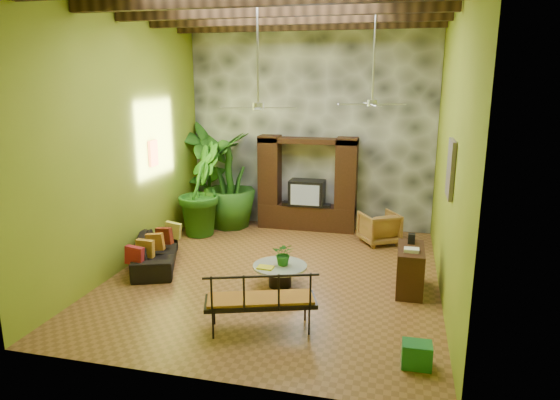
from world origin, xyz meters
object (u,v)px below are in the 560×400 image
(ceiling_fan_back, at_px, (372,92))
(green_bin, at_px, (417,355))
(wicker_armchair, at_px, (379,228))
(tall_plant_a, at_px, (207,172))
(tall_plant_c, at_px, (229,180))
(ceiling_fan_front, at_px, (258,94))
(coffee_table, at_px, (280,273))
(entertainment_center, at_px, (307,191))
(iron_bench, at_px, (259,299))
(side_console, at_px, (410,269))
(sofa, at_px, (156,252))
(tall_plant_b, at_px, (200,189))

(ceiling_fan_back, xyz_separation_m, green_bin, (0.95, -3.76, -3.23))
(wicker_armchair, height_order, tall_plant_a, tall_plant_a)
(wicker_armchair, bearing_deg, tall_plant_c, -36.82)
(ceiling_fan_front, xyz_separation_m, coffee_table, (0.40, -0.07, -3.15))
(wicker_armchair, distance_m, tall_plant_c, 3.85)
(tall_plant_a, bearing_deg, wicker_armchair, -9.36)
(wicker_armchair, bearing_deg, entertainment_center, -51.82)
(ceiling_fan_front, bearing_deg, green_bin, -38.16)
(iron_bench, relative_size, side_console, 1.74)
(ceiling_fan_front, bearing_deg, sofa, 172.01)
(tall_plant_c, relative_size, green_bin, 6.23)
(sofa, distance_m, tall_plant_b, 2.35)
(entertainment_center, relative_size, tall_plant_b, 1.10)
(ceiling_fan_back, height_order, side_console, ceiling_fan_back)
(ceiling_fan_front, bearing_deg, iron_bench, -74.19)
(entertainment_center, xyz_separation_m, ceiling_fan_back, (1.60, -1.94, 2.44))
(ceiling_fan_back, bearing_deg, iron_bench, -111.12)
(sofa, height_order, green_bin, sofa)
(ceiling_fan_back, height_order, tall_plant_c, ceiling_fan_back)
(ceiling_fan_back, relative_size, sofa, 0.97)
(ceiling_fan_front, distance_m, side_console, 4.02)
(tall_plant_c, bearing_deg, green_bin, -50.42)
(tall_plant_c, height_order, green_bin, tall_plant_c)
(wicker_armchair, bearing_deg, ceiling_fan_front, 24.33)
(side_console, bearing_deg, ceiling_fan_back, 122.99)
(coffee_table, relative_size, iron_bench, 0.56)
(ceiling_fan_back, distance_m, green_bin, 5.05)
(tall_plant_b, xyz_separation_m, coffee_table, (2.59, -2.58, -0.84))
(tall_plant_c, distance_m, iron_bench, 5.53)
(ceiling_fan_front, height_order, tall_plant_a, ceiling_fan_front)
(side_console, bearing_deg, tall_plant_a, 147.07)
(tall_plant_a, xyz_separation_m, iron_bench, (2.92, -5.32, -0.78))
(tall_plant_a, relative_size, tall_plant_b, 1.20)
(ceiling_fan_back, distance_m, iron_bench, 4.61)
(wicker_armchair, xyz_separation_m, tall_plant_a, (-4.43, 0.73, 0.95))
(ceiling_fan_front, distance_m, sofa, 3.86)
(tall_plant_b, distance_m, coffee_table, 3.76)
(entertainment_center, distance_m, side_console, 4.13)
(ceiling_fan_back, bearing_deg, sofa, -162.43)
(ceiling_fan_front, distance_m, green_bin, 4.76)
(tall_plant_b, bearing_deg, wicker_armchair, 4.10)
(tall_plant_b, distance_m, green_bin, 6.87)
(tall_plant_a, bearing_deg, iron_bench, -61.18)
(wicker_armchair, height_order, iron_bench, iron_bench)
(ceiling_fan_back, relative_size, tall_plant_a, 0.71)
(tall_plant_c, distance_m, coffee_table, 4.05)
(wicker_armchair, distance_m, green_bin, 5.04)
(sofa, height_order, coffee_table, sofa)
(entertainment_center, xyz_separation_m, ceiling_fan_front, (-0.20, -3.54, 2.44))
(wicker_armchair, relative_size, coffee_table, 0.81)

